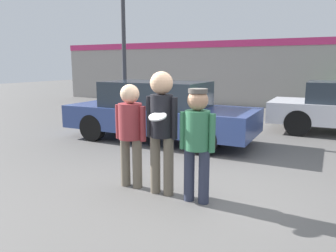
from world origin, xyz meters
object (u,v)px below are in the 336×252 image
at_px(person_left, 131,127).
at_px(person_middle_with_frisbee, 162,122).
at_px(street_lamp, 129,1).
at_px(parked_car_near, 159,111).
at_px(person_right, 197,136).

height_order(person_left, person_middle_with_frisbee, person_middle_with_frisbee).
distance_m(person_middle_with_frisbee, street_lamp, 5.64).
relative_size(person_left, street_lamp, 0.27).
xyz_separation_m(person_left, person_middle_with_frisbee, (0.57, -0.05, 0.13)).
bearing_deg(street_lamp, parked_car_near, -31.70).
xyz_separation_m(parked_car_near, street_lamp, (-1.37, 0.84, 2.90)).
distance_m(person_left, person_middle_with_frisbee, 0.58).
bearing_deg(street_lamp, person_middle_with_frisbee, -52.16).
bearing_deg(street_lamp, person_left, -57.31).
relative_size(parked_car_near, street_lamp, 0.80).
xyz_separation_m(person_middle_with_frisbee, street_lamp, (-3.08, 3.97, 2.56)).
relative_size(person_right, parked_car_near, 0.33).
distance_m(person_middle_with_frisbee, person_right, 0.59).
relative_size(person_middle_with_frisbee, person_right, 1.14).
xyz_separation_m(person_right, parked_car_near, (-2.28, 3.17, -0.20)).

